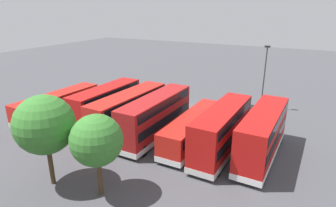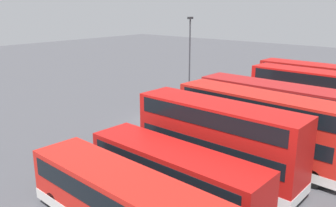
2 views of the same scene
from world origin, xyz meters
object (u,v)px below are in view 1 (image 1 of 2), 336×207
Objects in this scene: bus_double_decker_fourth at (156,116)px; bus_double_decker_second at (222,130)px; lamp_post_tall at (264,74)px; car_hatchback_silver at (246,114)px; waste_bin_yellow at (118,86)px; bus_single_deck_seventh at (83,106)px; bus_single_deck_far_end at (58,104)px; bus_double_decker_near_end at (263,134)px; bus_double_decker_sixth at (106,105)px; bus_single_deck_third at (194,128)px; bus_double_decker_fifth at (129,112)px.

bus_double_decker_second is at bearing 178.34° from bus_double_decker_fourth.
lamp_post_tall reaches higher than bus_double_decker_fourth.
car_hatchback_silver is 22.74m from waste_bin_yellow.
bus_single_deck_seventh is 3.64m from bus_single_deck_far_end.
car_hatchback_silver is at bearing -69.37° from bus_double_decker_near_end.
bus_double_decker_sixth is (17.72, 0.34, -0.00)m from bus_double_decker_near_end.
bus_double_decker_fifth reaches higher than bus_single_deck_third.
bus_double_decker_fourth is (4.04, 0.69, 0.83)m from bus_single_deck_third.
bus_double_decker_sixth is at bearing 178.76° from bus_single_deck_seventh.
bus_double_decker_second is 26.19m from waste_bin_yellow.
bus_double_decker_near_end and bus_double_decker_sixth have the same top height.
bus_single_deck_seventh reaches higher than car_hatchback_silver.
bus_single_deck_third is 7.37m from bus_double_decker_fifth.
bus_double_decker_second is 10.48m from bus_double_decker_fifth.
car_hatchback_silver is at bearing -155.12° from bus_single_deck_far_end.
bus_double_decker_fourth is at bearing -178.86° from bus_single_deck_far_end.
car_hatchback_silver is at bearing -127.01° from bus_double_decker_fourth.
bus_single_deck_seventh is at bearing -5.83° from bus_double_decker_fifth.
bus_single_deck_seventh is at bearing -1.24° from bus_double_decker_sixth.
bus_single_deck_far_end is at bearing -0.35° from bus_double_decker_fifth.
bus_single_deck_far_end is (21.60, 0.07, -0.82)m from bus_double_decker_second.
bus_single_deck_seventh is (21.57, 0.26, -0.83)m from bus_double_decker_near_end.
bus_double_decker_fifth reaches higher than bus_single_deck_seventh.
bus_double_decker_sixth is 15.42m from waste_bin_yellow.
bus_double_decker_near_end is 1.01× the size of bus_double_decker_second.
bus_double_decker_sixth is 20.68m from lamp_post_tall.
bus_single_deck_far_end is 1.39× the size of lamp_post_tall.
lamp_post_tall reaches higher than bus_double_decker_second.
lamp_post_tall reaches higher than bus_single_deck_far_end.
bus_double_decker_near_end is 1.25× the size of lamp_post_tall.
bus_single_deck_far_end is at bearing 4.79° from bus_double_decker_sixth.
bus_single_deck_far_end is at bearing 0.20° from bus_double_decker_second.
bus_single_deck_third reaches higher than waste_bin_yellow.
lamp_post_tall is 23.95m from waste_bin_yellow.
bus_double_decker_second reaches higher than bus_single_deck_third.
bus_double_decker_fifth is at bearing 0.77° from bus_double_decker_second.
bus_double_decker_fifth is 1.10× the size of bus_double_decker_sixth.
lamp_post_tall reaches higher than bus_double_decker_sixth.
bus_double_decker_second is at bearing 89.42° from car_hatchback_silver.
bus_double_decker_fourth is at bearing -1.66° from bus_double_decker_second.
bus_single_deck_third is 1.02× the size of bus_double_decker_fifth.
waste_bin_yellow is (25.90, -12.58, -1.97)m from bus_double_decker_near_end.
bus_single_deck_seventh is 2.18× the size of car_hatchback_silver.
bus_single_deck_third is at bearing 146.70° from waste_bin_yellow.
bus_single_deck_third is 1.02× the size of bus_double_decker_fourth.
bus_double_decker_sixth reaches higher than bus_single_deck_seventh.
waste_bin_yellow is (23.50, 0.72, -4.56)m from lamp_post_tall.
bus_double_decker_second is 1.06× the size of bus_single_deck_seventh.
bus_double_decker_fourth is at bearing 52.99° from car_hatchback_silver.
bus_single_deck_seventh is at bearing -2.23° from bus_double_decker_fourth.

